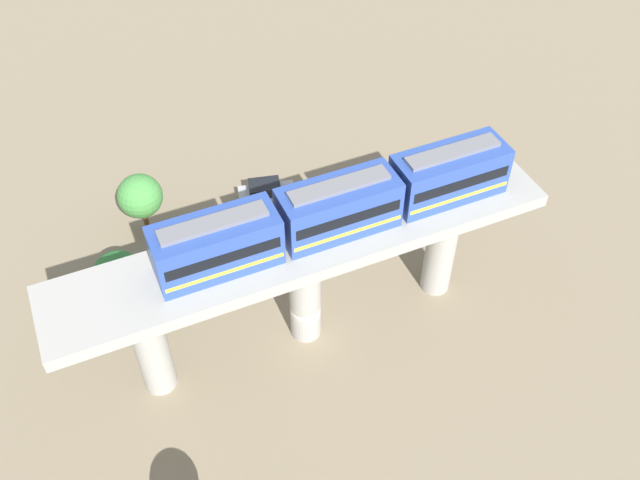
{
  "coord_description": "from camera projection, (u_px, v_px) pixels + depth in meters",
  "views": [
    {
      "loc": [
        -25.12,
        10.16,
        36.23
      ],
      "look_at": [
        2.5,
        -2.08,
        5.04
      ],
      "focal_mm": 39.71,
      "sensor_mm": 36.0,
      "label": 1
    }
  ],
  "objects": [
    {
      "name": "tree_mid_lot",
      "position": [
        140.0,
        196.0,
        48.33
      ],
      "size": [
        3.09,
        3.09,
        5.17
      ],
      "color": "brown",
      "rests_on": "ground"
    },
    {
      "name": "tree_far_corner",
      "position": [
        119.0,
        276.0,
        44.19
      ],
      "size": [
        3.27,
        3.27,
        4.56
      ],
      "color": "brown",
      "rests_on": "ground"
    },
    {
      "name": "ground_plane",
      "position": [
        306.0,
        331.0,
        44.86
      ],
      "size": [
        120.0,
        120.0,
        0.0
      ],
      "primitive_type": "plane",
      "color": "#84755B"
    },
    {
      "name": "parked_car_yellow",
      "position": [
        216.0,
        249.0,
        48.82
      ],
      "size": [
        2.69,
        4.5,
        1.76
      ],
      "rotation": [
        0.0,
        0.0,
        -0.23
      ],
      "color": "yellow",
      "rests_on": "ground"
    },
    {
      "name": "train",
      "position": [
        339.0,
        207.0,
        38.31
      ],
      "size": [
        2.64,
        20.5,
        3.24
      ],
      "color": "#2D4CA5",
      "rests_on": "viaduct"
    },
    {
      "name": "parked_car_white",
      "position": [
        369.0,
        201.0,
        52.2
      ],
      "size": [
        2.25,
        4.37,
        1.76
      ],
      "rotation": [
        0.0,
        0.0,
        -0.11
      ],
      "color": "white",
      "rests_on": "ground"
    },
    {
      "name": "parked_car_silver",
      "position": [
        266.0,
        194.0,
        52.77
      ],
      "size": [
        2.75,
        4.51,
        1.76
      ],
      "rotation": [
        0.0,
        0.0,
        -0.24
      ],
      "color": "#B2B5BA",
      "rests_on": "ground"
    },
    {
      "name": "viaduct",
      "position": [
        304.0,
        264.0,
        40.34
      ],
      "size": [
        5.2,
        28.85,
        8.41
      ],
      "color": "#A8A59E",
      "rests_on": "ground"
    }
  ]
}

